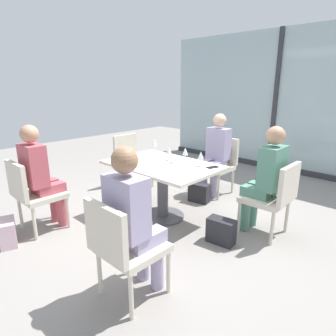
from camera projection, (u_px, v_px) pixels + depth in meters
name	position (u px, v px, depth m)	size (l,w,h in m)	color
ground_plane	(163.00, 217.00, 3.81)	(12.00, 12.00, 0.00)	gray
window_wall_backdrop	(275.00, 109.00, 5.70)	(4.94, 0.10, 2.70)	#9FB7BC
dining_table_main	(163.00, 176.00, 3.65)	(1.40, 0.92, 0.73)	silver
chair_front_left	(33.00, 192.00, 3.31)	(0.46, 0.50, 0.87)	beige
chair_far_right	(274.00, 195.00, 3.21)	(0.50, 0.46, 0.87)	beige
chair_near_window	(219.00, 162.00, 4.57)	(0.46, 0.51, 0.87)	beige
chair_front_right	(123.00, 245.00, 2.22)	(0.46, 0.50, 0.87)	beige
chair_far_left	(131.00, 158.00, 4.84)	(0.50, 0.46, 0.87)	beige
person_front_left	(40.00, 173.00, 3.33)	(0.34, 0.39, 1.26)	#B24C56
person_far_right	(266.00, 176.00, 3.23)	(0.39, 0.34, 1.26)	#4C7F6B
person_near_window	(216.00, 151.00, 4.44)	(0.34, 0.39, 1.26)	#9E93B7
person_front_right	(133.00, 216.00, 2.24)	(0.34, 0.39, 1.26)	#9E93B7
wine_glass_0	(128.00, 155.00, 3.46)	(0.07, 0.07, 0.18)	silver
wine_glass_1	(155.00, 143.00, 4.20)	(0.07, 0.07, 0.18)	silver
wine_glass_2	(201.00, 156.00, 3.44)	(0.07, 0.07, 0.18)	silver
wine_glass_3	(185.00, 152.00, 3.65)	(0.07, 0.07, 0.18)	silver
wine_glass_4	(169.00, 151.00, 3.71)	(0.07, 0.07, 0.18)	silver
coffee_cup	(174.00, 159.00, 3.62)	(0.08, 0.08, 0.09)	white
cell_phone_on_table	(213.00, 167.00, 3.43)	(0.07, 0.14, 0.01)	black
handbag_0	(8.00, 233.00, 3.12)	(0.30, 0.16, 0.28)	beige
handbag_1	(221.00, 231.00, 3.15)	(0.30, 0.16, 0.28)	#232328
handbag_2	(199.00, 193.00, 4.26)	(0.30, 0.16, 0.28)	#232328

